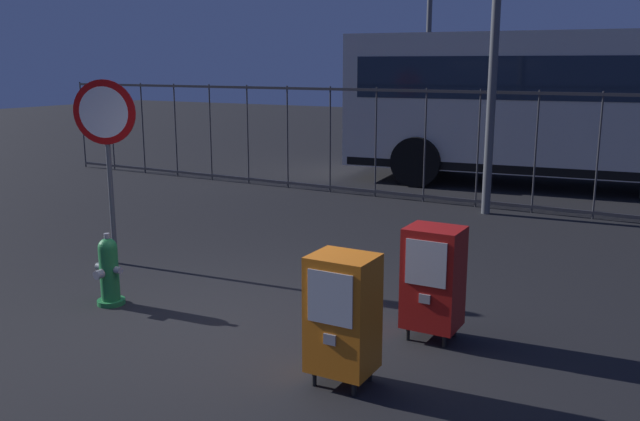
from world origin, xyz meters
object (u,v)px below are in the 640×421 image
at_px(newspaper_box_secondary, 433,277).
at_px(stop_sign, 106,133).
at_px(newspaper_box_primary, 343,313).
at_px(fire_hydrant, 109,271).
at_px(bus_near, 622,101).

relative_size(newspaper_box_secondary, stop_sign, 0.46).
distance_m(newspaper_box_primary, newspaper_box_secondary, 1.20).
bearing_deg(stop_sign, fire_hydrant, -45.63).
distance_m(fire_hydrant, stop_sign, 1.94).
distance_m(newspaper_box_secondary, stop_sign, 4.34).
bearing_deg(newspaper_box_primary, bus_near, 84.91).
relative_size(fire_hydrant, stop_sign, 0.33).
relative_size(fire_hydrant, newspaper_box_primary, 0.73).
relative_size(newspaper_box_primary, stop_sign, 0.46).
height_order(newspaper_box_primary, bus_near, bus_near).
height_order(fire_hydrant, bus_near, bus_near).
xyz_separation_m(newspaper_box_secondary, bus_near, (0.59, 8.78, 1.14)).
height_order(fire_hydrant, newspaper_box_primary, newspaper_box_primary).
bearing_deg(stop_sign, bus_near, 60.50).
bearing_deg(stop_sign, newspaper_box_primary, -20.58).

